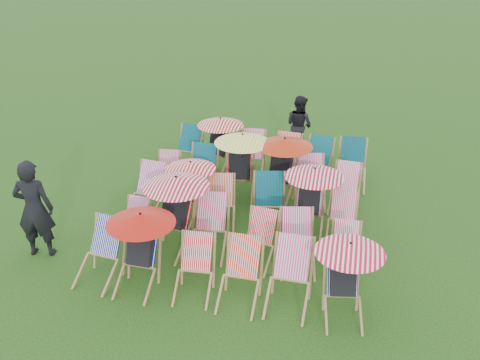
% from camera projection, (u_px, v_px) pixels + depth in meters
% --- Properties ---
extents(ground, '(100.00, 100.00, 0.00)m').
position_uv_depth(ground, '(244.00, 226.00, 10.69)').
color(ground, '#16320B').
rests_on(ground, ground).
extents(deckchair_0, '(0.78, 0.99, 0.99)m').
position_uv_depth(deckchair_0, '(99.00, 253.00, 8.94)').
color(deckchair_0, '#9C7448').
rests_on(deckchair_0, ground).
extents(deckchair_1, '(1.12, 1.17, 1.33)m').
position_uv_depth(deckchair_1, '(138.00, 250.00, 8.67)').
color(deckchair_1, '#9C7448').
rests_on(deckchair_1, ground).
extents(deckchair_2, '(0.67, 0.89, 0.93)m').
position_uv_depth(deckchair_2, '(194.00, 269.00, 8.60)').
color(deckchair_2, '#9C7448').
rests_on(deckchair_2, ground).
extents(deckchair_3, '(0.66, 0.92, 0.98)m').
position_uv_depth(deckchair_3, '(240.00, 275.00, 8.41)').
color(deckchair_3, '#9C7448').
rests_on(deckchair_3, ground).
extents(deckchair_4, '(0.72, 0.98, 1.03)m').
position_uv_depth(deckchair_4, '(289.00, 278.00, 8.31)').
color(deckchair_4, '#9C7448').
rests_on(deckchair_4, ground).
extents(deckchair_5, '(1.06, 1.15, 1.26)m').
position_uv_depth(deckchair_5, '(345.00, 280.00, 8.01)').
color(deckchair_5, '#9C7448').
rests_on(deckchair_5, ground).
extents(deckchair_6, '(0.64, 0.82, 0.83)m').
position_uv_depth(deckchair_6, '(132.00, 224.00, 9.94)').
color(deckchair_6, '#9C7448').
rests_on(deckchair_6, ground).
extents(deckchair_7, '(1.21, 1.28, 1.43)m').
position_uv_depth(deckchair_7, '(173.00, 213.00, 9.65)').
color(deckchair_7, '#9C7448').
rests_on(deckchair_7, ground).
extents(deckchair_8, '(0.73, 0.98, 1.01)m').
position_uv_depth(deckchair_8, '(209.00, 228.00, 9.66)').
color(deckchair_8, '#9C7448').
rests_on(deckchair_8, ground).
extents(deckchair_9, '(0.72, 0.91, 0.91)m').
position_uv_depth(deckchair_9, '(257.00, 241.00, 9.37)').
color(deckchair_9, '#9C7448').
rests_on(deckchair_9, ground).
extents(deckchair_10, '(0.81, 1.00, 0.97)m').
position_uv_depth(deckchair_10, '(297.00, 243.00, 9.24)').
color(deckchair_10, '#9C7448').
rests_on(deckchair_10, ground).
extents(deckchair_11, '(0.57, 0.78, 0.82)m').
position_uv_depth(deckchair_11, '(345.00, 251.00, 9.16)').
color(deckchair_11, '#9C7448').
rests_on(deckchair_11, ground).
extents(deckchair_12, '(0.80, 1.03, 1.03)m').
position_uv_depth(deckchair_12, '(145.00, 192.00, 10.88)').
color(deckchair_12, '#9C7448').
rests_on(deckchair_12, ground).
extents(deckchair_13, '(1.03, 1.09, 1.22)m').
position_uv_depth(deckchair_13, '(187.00, 189.00, 10.73)').
color(deckchair_13, '#9C7448').
rests_on(deckchair_13, ground).
extents(deckchair_14, '(0.78, 0.97, 0.94)m').
position_uv_depth(deckchair_14, '(220.00, 203.00, 10.55)').
color(deckchair_14, '#9C7448').
rests_on(deckchair_14, ground).
extents(deckchair_15, '(0.84, 1.04, 1.02)m').
position_uv_depth(deckchair_15, '(269.00, 204.00, 10.45)').
color(deckchair_15, '#9C7448').
rests_on(deckchair_15, ground).
extents(deckchair_16, '(1.13, 1.17, 1.34)m').
position_uv_depth(deckchair_16, '(310.00, 200.00, 10.18)').
color(deckchair_16, '#9C7448').
rests_on(deckchair_16, ground).
extents(deckchair_17, '(0.58, 0.82, 0.88)m').
position_uv_depth(deckchair_17, '(342.00, 218.00, 10.11)').
color(deckchair_17, '#9C7448').
rests_on(deckchair_17, ground).
extents(deckchair_18, '(0.62, 0.82, 0.84)m').
position_uv_depth(deckchair_18, '(167.00, 173.00, 11.90)').
color(deckchair_18, '#9C7448').
rests_on(deckchair_18, ground).
extents(deckchair_19, '(0.68, 0.94, 1.01)m').
position_uv_depth(deckchair_19, '(201.00, 172.00, 11.79)').
color(deckchair_19, '#9C7448').
rests_on(deckchair_19, ground).
extents(deckchair_20, '(1.21, 1.30, 1.43)m').
position_uv_depth(deckchair_20, '(240.00, 165.00, 11.48)').
color(deckchair_20, '#9C7448').
rests_on(deckchair_20, ground).
extents(deckchair_21, '(1.19, 1.27, 1.42)m').
position_uv_depth(deckchair_21, '(280.00, 169.00, 11.34)').
color(deckchair_21, '#9C7448').
rests_on(deckchair_21, ground).
extents(deckchair_22, '(0.81, 1.01, 0.98)m').
position_uv_depth(deckchair_22, '(311.00, 182.00, 11.34)').
color(deckchair_22, '#9C7448').
rests_on(deckchair_22, ground).
extents(deckchair_23, '(0.68, 0.89, 0.92)m').
position_uv_depth(deckchair_23, '(345.00, 189.00, 11.16)').
color(deckchair_23, '#9C7448').
rests_on(deckchair_23, ground).
extents(deckchair_24, '(0.75, 0.98, 0.99)m').
position_uv_depth(deckchair_24, '(186.00, 149.00, 12.96)').
color(deckchair_24, '#9C7448').
rests_on(deckchair_24, ground).
extents(deckchair_25, '(1.10, 1.17, 1.31)m').
position_uv_depth(deckchair_25, '(217.00, 144.00, 12.74)').
color(deckchair_25, '#9C7448').
rests_on(deckchair_25, ground).
extents(deckchair_26, '(0.72, 0.98, 1.03)m').
position_uv_depth(deckchair_26, '(250.00, 156.00, 12.55)').
color(deckchair_26, '#9C7448').
rests_on(deckchair_26, ground).
extents(deckchair_27, '(0.77, 0.99, 1.00)m').
position_uv_depth(deckchair_27, '(285.00, 158.00, 12.43)').
color(deckchair_27, '#9C7448').
rests_on(deckchair_27, ground).
extents(deckchair_28, '(0.83, 1.03, 1.00)m').
position_uv_depth(deckchair_28, '(316.00, 162.00, 12.24)').
color(deckchair_28, '#9C7448').
rests_on(deckchair_28, ground).
extents(deckchair_29, '(0.70, 0.96, 1.02)m').
position_uv_depth(deckchair_29, '(352.00, 165.00, 12.09)').
color(deckchair_29, '#9C7448').
rests_on(deckchair_29, ground).
extents(person_left, '(0.75, 0.57, 1.87)m').
position_uv_depth(person_left, '(34.00, 209.00, 9.42)').
color(person_left, black).
rests_on(person_left, ground).
extents(person_rear, '(0.96, 0.92, 1.56)m').
position_uv_depth(person_rear, '(299.00, 125.00, 13.63)').
color(person_rear, black).
rests_on(person_rear, ground).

